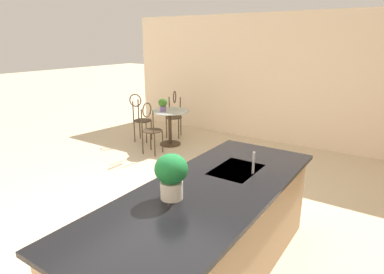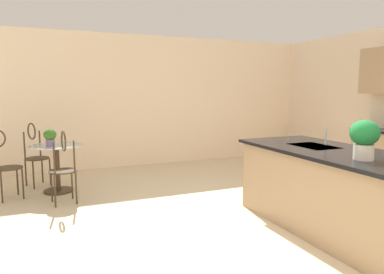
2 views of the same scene
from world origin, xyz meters
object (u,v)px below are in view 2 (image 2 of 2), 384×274
chair_toward_desk (4,161)px  potted_plant_on_table (50,136)px  chair_by_island (63,164)px  potted_plant_counter_near (364,137)px  bistro_table (57,164)px  chair_near_window (35,151)px

chair_toward_desk → potted_plant_on_table: chair_toward_desk is taller
chair_by_island → potted_plant_counter_near: bearing=43.8°
bistro_table → chair_near_window: chair_near_window is taller
chair_by_island → chair_toward_desk: same height
chair_near_window → potted_plant_on_table: chair_near_window is taller
chair_near_window → potted_plant_counter_near: size_ratio=2.74×
bistro_table → chair_by_island: size_ratio=0.77×
chair_toward_desk → chair_near_window: bearing=150.0°
bistro_table → chair_near_window: size_ratio=0.77×
chair_toward_desk → potted_plant_counter_near: bearing=46.0°
chair_by_island → potted_plant_on_table: 0.67m
bistro_table → potted_plant_on_table: size_ratio=3.05×
bistro_table → chair_toward_desk: chair_toward_desk is taller
bistro_table → chair_by_island: bearing=4.7°
chair_by_island → potted_plant_on_table: bearing=-166.0°
chair_near_window → chair_toward_desk: (0.70, -0.40, 0.00)m
chair_near_window → chair_toward_desk: same height
chair_near_window → potted_plant_on_table: 0.78m
chair_near_window → potted_plant_counter_near: bearing=36.8°
chair_near_window → chair_toward_desk: size_ratio=1.00×
potted_plant_on_table → potted_plant_counter_near: bearing=39.8°
chair_near_window → chair_toward_desk: bearing=-30.0°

